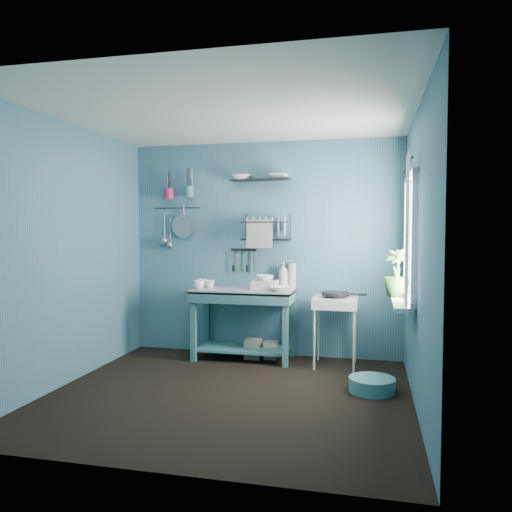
% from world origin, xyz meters
% --- Properties ---
extents(floor, '(3.20, 3.20, 0.00)m').
position_xyz_m(floor, '(0.00, 0.00, 0.00)').
color(floor, black).
rests_on(floor, ground).
extents(ceiling, '(3.20, 3.20, 0.00)m').
position_xyz_m(ceiling, '(0.00, 0.00, 2.50)').
color(ceiling, silver).
rests_on(ceiling, ground).
extents(wall_back, '(3.20, 0.00, 3.20)m').
position_xyz_m(wall_back, '(0.00, 1.50, 1.25)').
color(wall_back, '#3C697C').
rests_on(wall_back, ground).
extents(wall_front, '(3.20, 0.00, 3.20)m').
position_xyz_m(wall_front, '(0.00, -1.50, 1.25)').
color(wall_front, '#3C697C').
rests_on(wall_front, ground).
extents(wall_left, '(0.00, 3.00, 3.00)m').
position_xyz_m(wall_left, '(-1.60, 0.00, 1.25)').
color(wall_left, '#3C697C').
rests_on(wall_left, ground).
extents(wall_right, '(0.00, 3.00, 3.00)m').
position_xyz_m(wall_right, '(1.60, 0.00, 1.25)').
color(wall_right, '#3C697C').
rests_on(wall_right, ground).
extents(work_counter, '(1.23, 0.79, 0.81)m').
position_xyz_m(work_counter, '(-0.18, 1.21, 0.40)').
color(work_counter, '#306466').
rests_on(work_counter, floor).
extents(mug_left, '(0.12, 0.12, 0.10)m').
position_xyz_m(mug_left, '(-0.66, 1.05, 0.86)').
color(mug_left, white).
rests_on(mug_left, work_counter).
extents(mug_mid, '(0.14, 0.14, 0.09)m').
position_xyz_m(mug_mid, '(-0.56, 1.15, 0.85)').
color(mug_mid, white).
rests_on(mug_mid, work_counter).
extents(mug_right, '(0.17, 0.17, 0.10)m').
position_xyz_m(mug_right, '(-0.68, 1.21, 0.86)').
color(mug_right, white).
rests_on(mug_right, work_counter).
extents(wash_tub, '(0.28, 0.22, 0.10)m').
position_xyz_m(wash_tub, '(0.07, 1.19, 0.86)').
color(wash_tub, beige).
rests_on(wash_tub, work_counter).
extents(tub_bowl, '(0.20, 0.19, 0.06)m').
position_xyz_m(tub_bowl, '(0.07, 1.19, 0.94)').
color(tub_bowl, white).
rests_on(tub_bowl, wash_tub).
extents(soap_bottle, '(0.11, 0.12, 0.30)m').
position_xyz_m(soap_bottle, '(0.24, 1.41, 0.96)').
color(soap_bottle, beige).
rests_on(soap_bottle, work_counter).
extents(water_bottle, '(0.09, 0.09, 0.28)m').
position_xyz_m(water_bottle, '(0.34, 1.43, 0.95)').
color(water_bottle, '#B3BFC7').
rests_on(water_bottle, work_counter).
extents(counter_bowl, '(0.22, 0.22, 0.05)m').
position_xyz_m(counter_bowl, '(0.27, 1.06, 0.83)').
color(counter_bowl, white).
rests_on(counter_bowl, work_counter).
extents(hotplate_stand, '(0.47, 0.47, 0.75)m').
position_xyz_m(hotplate_stand, '(0.86, 1.14, 0.37)').
color(hotplate_stand, beige).
rests_on(hotplate_stand, floor).
extents(frying_pan, '(0.30, 0.30, 0.03)m').
position_xyz_m(frying_pan, '(0.86, 1.14, 0.79)').
color(frying_pan, black).
rests_on(frying_pan, hotplate_stand).
extents(knife_strip, '(0.32, 0.07, 0.03)m').
position_xyz_m(knife_strip, '(-0.24, 1.47, 1.24)').
color(knife_strip, black).
rests_on(knife_strip, wall_back).
extents(dish_rack, '(0.57, 0.28, 0.32)m').
position_xyz_m(dish_rack, '(0.05, 1.37, 1.51)').
color(dish_rack, black).
rests_on(dish_rack, wall_back).
extents(upper_shelf, '(0.72, 0.28, 0.01)m').
position_xyz_m(upper_shelf, '(-0.02, 1.40, 2.05)').
color(upper_shelf, black).
rests_on(upper_shelf, wall_back).
extents(shelf_bowl_left, '(0.23, 0.23, 0.05)m').
position_xyz_m(shelf_bowl_left, '(-0.25, 1.40, 2.08)').
color(shelf_bowl_left, white).
rests_on(shelf_bowl_left, upper_shelf).
extents(shelf_bowl_right, '(0.25, 0.25, 0.06)m').
position_xyz_m(shelf_bowl_right, '(0.19, 1.40, 2.09)').
color(shelf_bowl_right, white).
rests_on(shelf_bowl_right, upper_shelf).
extents(utensil_cup_magenta, '(0.11, 0.11, 0.13)m').
position_xyz_m(utensil_cup_magenta, '(-1.16, 1.42, 1.91)').
color(utensil_cup_magenta, '#B72156').
rests_on(utensil_cup_magenta, wall_back).
extents(utensil_cup_teal, '(0.11, 0.11, 0.13)m').
position_xyz_m(utensil_cup_teal, '(-0.90, 1.42, 1.93)').
color(utensil_cup_teal, teal).
rests_on(utensil_cup_teal, wall_back).
extents(colander, '(0.28, 0.03, 0.28)m').
position_xyz_m(colander, '(-0.99, 1.45, 1.52)').
color(colander, gray).
rests_on(colander, wall_back).
extents(ladle_outer, '(0.01, 0.01, 0.30)m').
position_xyz_m(ladle_outer, '(-1.24, 1.46, 1.51)').
color(ladle_outer, gray).
rests_on(ladle_outer, wall_back).
extents(ladle_inner, '(0.01, 0.01, 0.30)m').
position_xyz_m(ladle_inner, '(-1.17, 1.46, 1.46)').
color(ladle_inner, gray).
rests_on(ladle_inner, wall_back).
extents(hook_rail, '(0.60, 0.01, 0.01)m').
position_xyz_m(hook_rail, '(-1.09, 1.47, 1.74)').
color(hook_rail, black).
rests_on(hook_rail, wall_back).
extents(window_glass, '(0.00, 1.10, 1.10)m').
position_xyz_m(window_glass, '(1.59, 0.45, 1.40)').
color(window_glass, white).
rests_on(window_glass, wall_right).
extents(windowsill, '(0.16, 0.95, 0.04)m').
position_xyz_m(windowsill, '(1.50, 0.45, 0.81)').
color(windowsill, beige).
rests_on(windowsill, wall_right).
extents(curtain, '(0.00, 1.35, 1.35)m').
position_xyz_m(curtain, '(1.52, 0.15, 1.45)').
color(curtain, white).
rests_on(curtain, wall_right).
extents(curtain_rod, '(0.02, 1.05, 0.02)m').
position_xyz_m(curtain_rod, '(1.54, 0.45, 2.05)').
color(curtain_rod, black).
rests_on(curtain_rod, wall_right).
extents(potted_plant, '(0.28, 0.28, 0.46)m').
position_xyz_m(potted_plant, '(1.47, 0.74, 1.06)').
color(potted_plant, '#35702D').
rests_on(potted_plant, windowsill).
extents(storage_tin_large, '(0.18, 0.18, 0.22)m').
position_xyz_m(storage_tin_large, '(-0.08, 1.26, 0.11)').
color(storage_tin_large, tan).
rests_on(storage_tin_large, floor).
extents(storage_tin_small, '(0.15, 0.15, 0.20)m').
position_xyz_m(storage_tin_small, '(0.12, 1.29, 0.10)').
color(storage_tin_small, tan).
rests_on(storage_tin_small, floor).
extents(floor_basin, '(0.42, 0.42, 0.13)m').
position_xyz_m(floor_basin, '(1.25, 0.35, 0.07)').
color(floor_basin, teal).
rests_on(floor_basin, floor).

